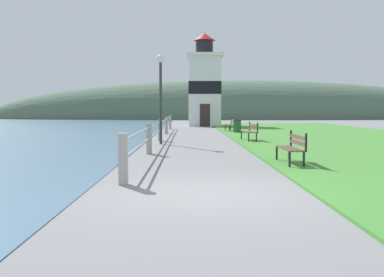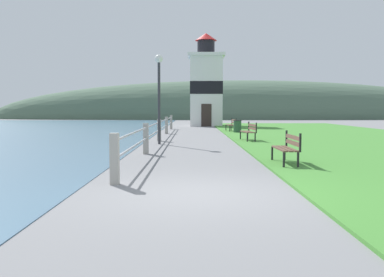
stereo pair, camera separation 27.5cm
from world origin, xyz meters
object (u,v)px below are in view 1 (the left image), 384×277
park_bench_near (293,146)px  park_bench_midway (250,130)px  lighthouse (204,86)px  trash_bin (237,127)px  park_bench_far (231,124)px  lamp_post (161,82)px

park_bench_near → park_bench_midway: 8.65m
lighthouse → trash_bin: 12.31m
park_bench_midway → park_bench_far: size_ratio=1.01×
park_bench_midway → trash_bin: size_ratio=1.99×
trash_bin → lamp_post: (-4.39, -8.42, 2.31)m
park_bench_far → lighthouse: bearing=-86.7°
park_bench_near → lamp_post: size_ratio=0.41×
park_bench_midway → lighthouse: size_ratio=0.20×
park_bench_far → park_bench_midway: bearing=85.3°
park_bench_far → trash_bin: bearing=91.7°
park_bench_far → lamp_post: lamp_post is taller
park_bench_near → lamp_post: bearing=-60.4°
park_bench_near → park_bench_far: (0.06, 17.35, -0.00)m
park_bench_near → park_bench_midway: (0.10, 8.65, 0.00)m
lighthouse → trash_bin: bearing=-82.0°
park_bench_far → park_bench_near: bearing=84.8°
park_bench_midway → lighthouse: 19.05m
park_bench_near → trash_bin: 15.62m
park_bench_near → park_bench_far: 17.35m
park_bench_midway → trash_bin: (0.17, 6.97, -0.11)m
park_bench_far → lamp_post: bearing=62.6°
park_bench_midway → park_bench_far: bearing=-94.8°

